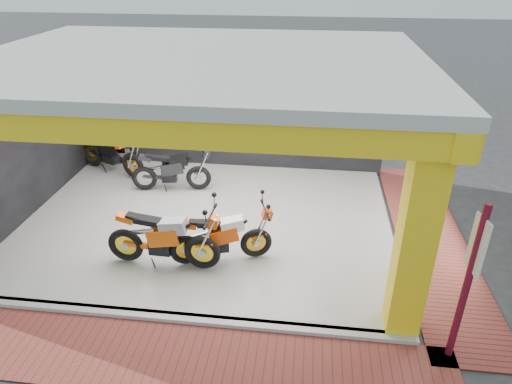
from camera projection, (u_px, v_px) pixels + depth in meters
The scene contains 17 objects.
ground at pixel (184, 280), 8.41m from camera, with size 80.00×80.00×0.00m, color #2D2D30.
showroom_floor at pixel (208, 222), 10.15m from camera, with size 8.00×6.00×0.10m, color silver.
showroom_ceiling at pixel (198, 59), 8.49m from camera, with size 8.40×6.40×0.20m, color beige.
back_wall at pixel (230, 107), 12.08m from camera, with size 8.20×0.20×3.50m, color black.
left_wall at pixel (17, 142), 9.81m from camera, with size 0.20×6.20×3.50m, color black.
corner_column at pixel (416, 237), 6.53m from camera, with size 0.50×0.50×3.50m, color yellow.
header_beam_front at pixel (146, 129), 6.00m from camera, with size 8.40×0.30×0.40m, color yellow.
header_beam_right at pixel (416, 82), 8.19m from camera, with size 0.30×6.40×0.40m, color yellow.
floor_kerb at pixel (168, 317), 7.49m from camera, with size 8.00×0.20×0.10m, color silver.
paver_front at pixel (152, 356), 6.82m from camera, with size 9.00×1.40×0.03m, color maroon.
paver_right at pixel (430, 238), 9.63m from camera, with size 1.40×7.00×0.03m, color maroon.
signpost at pixel (468, 279), 6.20m from camera, with size 0.10×0.36×2.61m.
moto_hero at pixel (256, 230), 8.60m from camera, with size 2.06×0.76×1.26m, color #E84809, non-canonical shape.
moto_row_a at pixel (201, 237), 8.24m from camera, with size 2.30×0.85×1.41m, color #F4590A, non-canonical shape.
moto_row_b at pixel (198, 167), 11.14m from camera, with size 2.06×0.76×1.26m, color black, non-canonical shape.
moto_row_c at pixel (131, 153), 11.65m from camera, with size 2.35×0.87×1.44m, color black, non-canonical shape.
moto_row_d at pixel (123, 141), 12.51m from camera, with size 2.23×0.83×1.36m, color red, non-canonical shape.
Camera 1 is at (2.15, -6.47, 5.36)m, focal length 32.00 mm.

